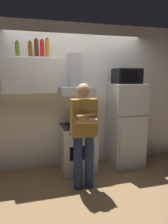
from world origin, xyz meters
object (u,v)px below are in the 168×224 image
(bottle_beer_brown, at_px, (30,50))
(bottle_olive_oil, at_px, (17,49))
(bottle_liquor_amber, at_px, (47,48))
(range_hood, at_px, (76,84))
(microwave, at_px, (127,76))
(refrigerator, at_px, (126,125))
(bottle_rum_dark, at_px, (36,48))
(stove_oven, at_px, (78,148))
(person_standing, at_px, (84,133))
(bottle_soda_red, at_px, (42,49))
(upper_cabinet, at_px, (30,76))

(bottle_beer_brown, relative_size, bottle_olive_oil, 1.04)
(bottle_liquor_amber, height_order, bottle_olive_oil, bottle_liquor_amber)
(range_hood, distance_m, microwave, 0.97)
(refrigerator, xyz_separation_m, bottle_rum_dark, (-1.62, 0.12, 1.39))
(refrigerator, xyz_separation_m, bottle_liquor_amber, (-1.44, 0.13, 1.40))
(range_hood, relative_size, microwave, 1.56)
(bottle_liquor_amber, bearing_deg, stove_oven, -14.88)
(person_standing, relative_size, bottle_rum_dark, 5.43)
(bottle_liquor_amber, xyz_separation_m, bottle_olive_oil, (-0.48, -0.03, -0.03))
(microwave, xyz_separation_m, person_standing, (-1.00, -0.62, -0.84))
(stove_oven, distance_m, refrigerator, 1.02)
(person_standing, bearing_deg, refrigerator, 31.23)
(bottle_rum_dark, bearing_deg, stove_oven, -9.87)
(bottle_rum_dark, height_order, bottle_olive_oil, bottle_rum_dark)
(bottle_rum_dark, bearing_deg, bottle_beer_brown, 176.36)
(refrigerator, relative_size, bottle_soda_red, 5.50)
(bottle_soda_red, bearing_deg, bottle_rum_dark, 171.45)
(range_hood, height_order, bottle_rum_dark, bottle_rum_dark)
(range_hood, relative_size, bottle_beer_brown, 2.85)
(refrigerator, bearing_deg, bottle_liquor_amber, 174.85)
(person_standing, height_order, bottle_rum_dark, bottle_rum_dark)
(refrigerator, xyz_separation_m, microwave, (-0.00, 0.02, 0.94))
(upper_cabinet, distance_m, bottle_rum_dark, 0.46)
(bottle_liquor_amber, bearing_deg, upper_cabinet, -179.02)
(stove_oven, relative_size, microwave, 1.82)
(refrigerator, distance_m, microwave, 0.94)
(person_standing, distance_m, bottle_beer_brown, 1.64)
(stove_oven, xyz_separation_m, bottle_beer_brown, (-0.77, 0.12, 1.74))
(stove_oven, bearing_deg, person_standing, -94.72)
(bottle_rum_dark, bearing_deg, upper_cabinet, 176.16)
(stove_oven, bearing_deg, range_hood, 90.00)
(person_standing, relative_size, bottle_liquor_amber, 5.12)
(bottle_soda_red, distance_m, bottle_beer_brown, 0.20)
(upper_cabinet, height_order, person_standing, upper_cabinet)
(bottle_rum_dark, xyz_separation_m, bottle_olive_oil, (-0.30, -0.01, -0.02))
(bottle_liquor_amber, height_order, bottle_beer_brown, bottle_liquor_amber)
(range_hood, xyz_separation_m, bottle_soda_red, (-0.58, -0.02, 0.59))
(stove_oven, xyz_separation_m, bottle_olive_oil, (-0.98, 0.10, 1.74))
(upper_cabinet, relative_size, bottle_rum_dark, 2.98)
(bottle_rum_dark, bearing_deg, microwave, -3.45)
(stove_oven, distance_m, bottle_liquor_amber, 1.84)
(refrigerator, height_order, person_standing, person_standing)
(upper_cabinet, distance_m, person_standing, 1.35)
(stove_oven, bearing_deg, bottle_olive_oil, 173.96)
(range_hood, relative_size, bottle_olive_oil, 2.96)
(bottle_rum_dark, height_order, bottle_soda_red, bottle_rum_dark)
(bottle_soda_red, bearing_deg, microwave, -3.14)
(refrigerator, height_order, bottle_beer_brown, bottle_beer_brown)
(range_hood, distance_m, bottle_rum_dark, 0.90)
(range_hood, xyz_separation_m, bottle_beer_brown, (-0.77, -0.00, 0.58))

